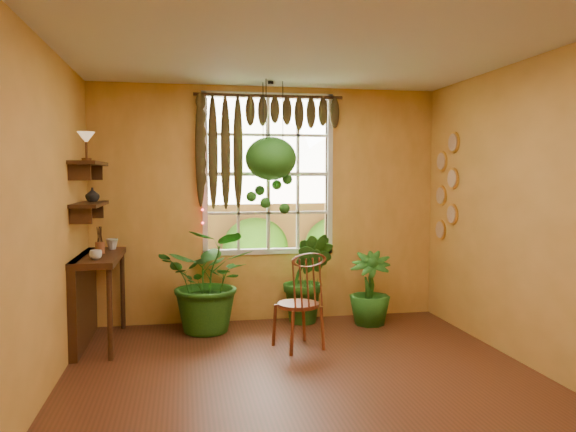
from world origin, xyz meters
name	(u,v)px	position (x,y,z in m)	size (l,w,h in m)	color
floor	(312,391)	(0.00, 0.00, 0.00)	(4.50, 4.50, 0.00)	#552818
ceiling	(313,39)	(0.00, 0.00, 2.70)	(4.50, 4.50, 0.00)	silver
wall_back	(269,204)	(0.00, 2.25, 1.35)	(4.00, 4.00, 0.00)	#E7AA4F
wall_left	(34,222)	(-2.00, 0.00, 1.35)	(4.50, 4.50, 0.00)	#E7AA4F
wall_right	(547,215)	(2.00, 0.00, 1.35)	(4.50, 4.50, 0.00)	#E7AA4F
window	(268,174)	(0.00, 2.28, 1.70)	(1.52, 0.10, 1.86)	silver
valance_vine	(262,123)	(-0.08, 2.16, 2.28)	(1.70, 0.12, 1.10)	#3E2611
string_lights	(202,170)	(-0.76, 2.19, 1.75)	(0.03, 0.03, 1.54)	#FF2633
wall_plates	(446,187)	(1.98, 1.79, 1.55)	(0.04, 0.32, 1.10)	#F0E5C4
counter_ledge	(88,290)	(-1.91, 1.60, 0.55)	(0.40, 1.20, 0.90)	#3E2611
shelf_lower	(90,204)	(-1.88, 1.60, 1.40)	(0.25, 0.90, 0.04)	#3E2611
shelf_upper	(89,163)	(-1.88, 1.60, 1.80)	(0.25, 0.90, 0.04)	#3E2611
backyard	(246,196)	(0.24, 6.87, 1.28)	(14.00, 10.00, 12.00)	#224E16
windsor_chair	(300,317)	(0.13, 1.07, 0.32)	(0.52, 0.54, 1.09)	brown
potted_plant_left	(210,280)	(-0.70, 1.83, 0.56)	(1.01, 0.88, 1.13)	#155017
potted_plant_mid	(308,278)	(0.41, 2.00, 0.52)	(0.57, 0.46, 1.03)	#155017
potted_plant_right	(370,288)	(1.08, 1.81, 0.41)	(0.46, 0.46, 0.82)	#155017
hanging_basket	(271,162)	(-0.03, 1.87, 1.83)	(0.55, 0.55, 1.45)	black
cup_a	(96,255)	(-1.78, 1.25, 0.94)	(0.11, 0.11, 0.09)	silver
cup_b	(112,244)	(-1.72, 1.98, 0.96)	(0.12, 0.12, 0.11)	beige
brush_jar	(100,240)	(-1.80, 1.68, 1.04)	(0.09, 0.09, 0.35)	brown
shelf_vase	(92,195)	(-1.87, 1.74, 1.49)	(0.14, 0.14, 0.14)	#B2AD99
tiffany_lamp	(86,139)	(-1.86, 1.38, 2.02)	(0.16, 0.16, 0.27)	#563118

